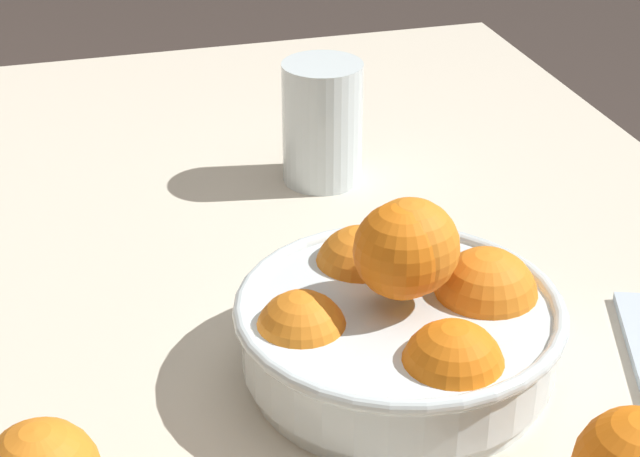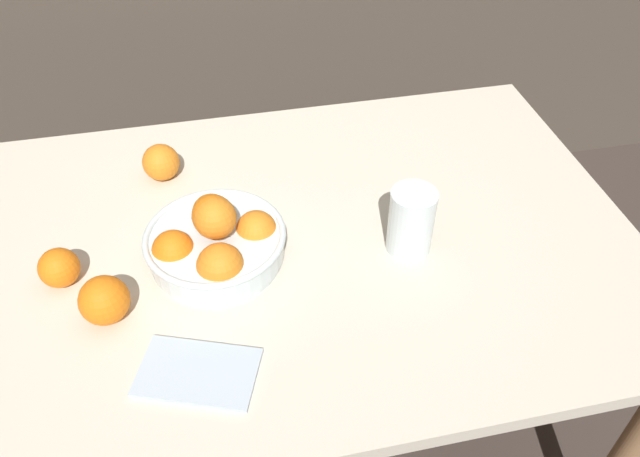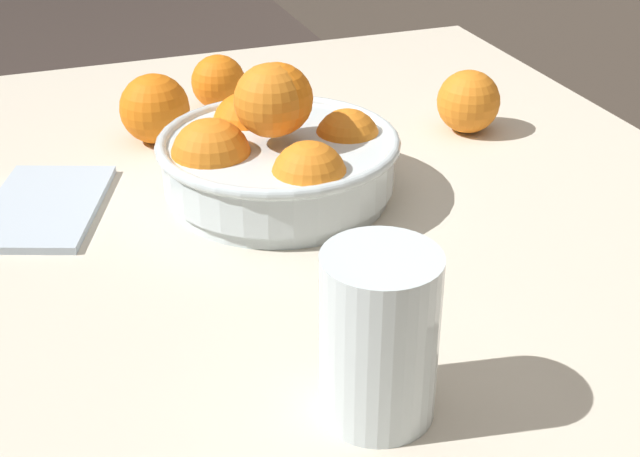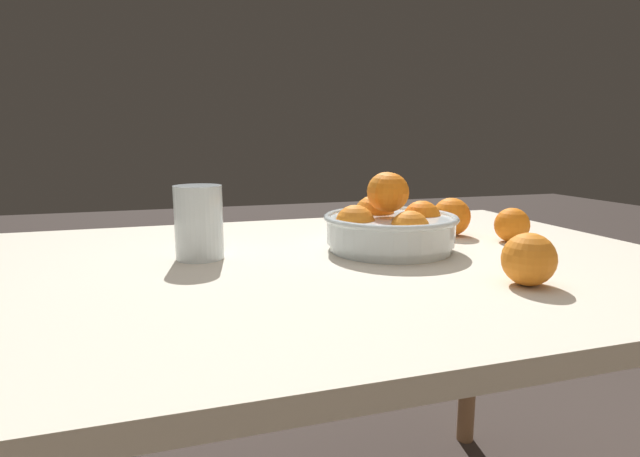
{
  "view_description": "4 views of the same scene",
  "coord_description": "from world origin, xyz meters",
  "px_view_note": "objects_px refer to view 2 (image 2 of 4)",
  "views": [
    {
      "loc": [
        -0.78,
        0.21,
        1.21
      ],
      "look_at": [
        0.01,
        -0.01,
        0.75
      ],
      "focal_mm": 60.0,
      "sensor_mm": 36.0,
      "label": 1
    },
    {
      "loc": [
        -0.13,
        -0.85,
        1.52
      ],
      "look_at": [
        0.04,
        -0.05,
        0.77
      ],
      "focal_mm": 35.0,
      "sensor_mm": 36.0,
      "label": 2
    },
    {
      "loc": [
        0.66,
        -0.28,
        1.13
      ],
      "look_at": [
        0.01,
        -0.04,
        0.75
      ],
      "focal_mm": 50.0,
      "sensor_mm": 36.0,
      "label": 3
    },
    {
      "loc": [
        0.26,
        0.81,
        0.91
      ],
      "look_at": [
        -0.01,
        -0.02,
        0.75
      ],
      "focal_mm": 28.0,
      "sensor_mm": 36.0,
      "label": 4
    }
  ],
  "objects_px": {
    "orange_loose_front": "(161,162)",
    "juice_glass": "(411,223)",
    "orange_loose_near_bowl": "(59,268)",
    "fruit_bowl": "(216,242)",
    "orange_loose_aside": "(104,300)"
  },
  "relations": [
    {
      "from": "orange_loose_near_bowl",
      "to": "orange_loose_aside",
      "type": "xyz_separation_m",
      "value": [
        0.08,
        -0.1,
        0.01
      ]
    },
    {
      "from": "fruit_bowl",
      "to": "orange_loose_aside",
      "type": "distance_m",
      "value": 0.21
    },
    {
      "from": "fruit_bowl",
      "to": "orange_loose_front",
      "type": "relative_size",
      "value": 3.29
    },
    {
      "from": "fruit_bowl",
      "to": "orange_loose_front",
      "type": "xyz_separation_m",
      "value": [
        -0.09,
        0.27,
        -0.01
      ]
    },
    {
      "from": "juice_glass",
      "to": "orange_loose_near_bowl",
      "type": "bearing_deg",
      "value": 176.03
    },
    {
      "from": "orange_loose_near_bowl",
      "to": "orange_loose_aside",
      "type": "relative_size",
      "value": 0.85
    },
    {
      "from": "orange_loose_front",
      "to": "juice_glass",
      "type": "bearing_deg",
      "value": -35.14
    },
    {
      "from": "fruit_bowl",
      "to": "juice_glass",
      "type": "height_order",
      "value": "fruit_bowl"
    },
    {
      "from": "juice_glass",
      "to": "orange_loose_near_bowl",
      "type": "distance_m",
      "value": 0.62
    },
    {
      "from": "orange_loose_front",
      "to": "orange_loose_aside",
      "type": "xyz_separation_m",
      "value": [
        -0.1,
        -0.36,
        0.0
      ]
    },
    {
      "from": "juice_glass",
      "to": "orange_loose_aside",
      "type": "xyz_separation_m",
      "value": [
        -0.54,
        -0.05,
        -0.02
      ]
    },
    {
      "from": "juice_glass",
      "to": "orange_loose_near_bowl",
      "type": "xyz_separation_m",
      "value": [
        -0.62,
        0.04,
        -0.02
      ]
    },
    {
      "from": "orange_loose_near_bowl",
      "to": "orange_loose_front",
      "type": "distance_m",
      "value": 0.32
    },
    {
      "from": "fruit_bowl",
      "to": "orange_loose_front",
      "type": "bearing_deg",
      "value": 108.38
    },
    {
      "from": "orange_loose_front",
      "to": "orange_loose_near_bowl",
      "type": "bearing_deg",
      "value": -124.15
    }
  ]
}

